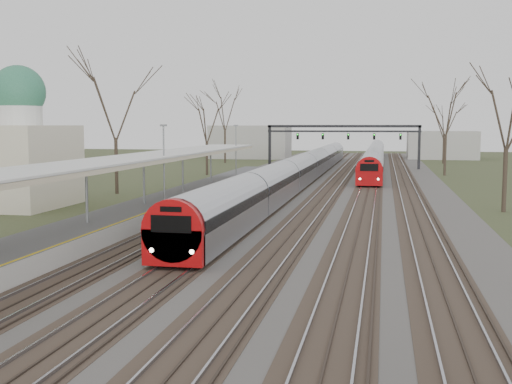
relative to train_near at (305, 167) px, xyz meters
The scene contains 9 objects.
track_bed 10.42m from the train_near, 74.47° to the right, with size 24.00×160.00×0.22m.
platform 28.24m from the train_near, 103.42° to the right, with size 3.50×69.00×1.00m, color #9E9B93.
canopy 32.72m from the train_near, 101.58° to the right, with size 4.10×50.00×3.11m.
dome_building 33.17m from the train_near, 125.49° to the right, with size 10.00×8.00×10.30m.
signal_gantry 20.52m from the train_near, 82.07° to the left, with size 21.00×0.59×6.08m.
tree_west_far 23.24m from the train_near, 130.55° to the right, with size 5.50×5.50×11.33m.
tree_east_far 28.85m from the train_near, 54.28° to the right, with size 5.00×5.00×10.30m.
train_near is the anchor object (origin of this frame).
train_far 30.42m from the train_near, 76.70° to the left, with size 2.62×75.21×3.05m.
Camera 1 is at (5.82, -4.25, 5.98)m, focal length 45.00 mm.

